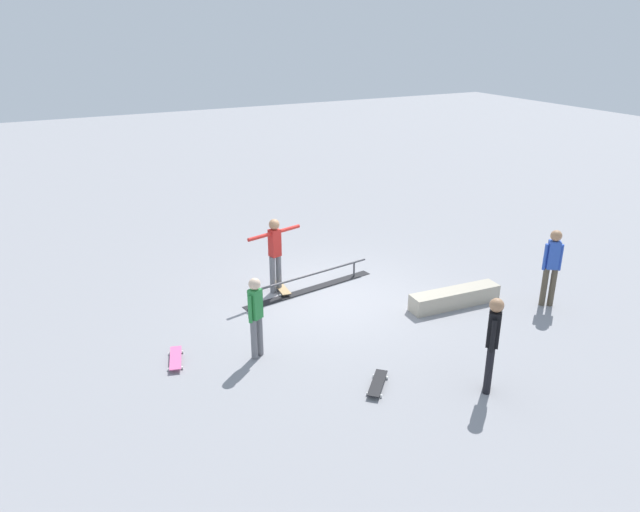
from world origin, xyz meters
name	(u,v)px	position (x,y,z in m)	size (l,w,h in m)	color
ground_plane	(332,297)	(0.00, 0.00, 0.00)	(60.00, 60.00, 0.00)	gray
grind_rail	(310,283)	(0.26, -0.59, 0.17)	(3.35, 0.76, 0.39)	black
skate_ledge	(455,298)	(-2.14, 1.53, 0.18)	(2.05, 0.42, 0.36)	#B2A893
skater_main	(275,250)	(0.98, -0.85, 0.99)	(1.35, 0.42, 1.71)	slate
skateboard_main	(281,288)	(0.86, -0.84, 0.07)	(0.31, 0.81, 0.09)	tan
bystander_blue_shirt	(552,264)	(-3.90, 2.40, 0.96)	(0.36, 0.29, 1.69)	brown
bystander_black_shirt	(492,340)	(-0.61, 4.25, 0.94)	(0.32, 0.32, 1.67)	black
bystander_green_shirt	(256,313)	(2.36, 1.54, 0.87)	(0.34, 0.25, 1.54)	slate
loose_skateboard_black	(378,383)	(0.95, 3.36, 0.07)	(0.69, 0.72, 0.09)	black
loose_skateboard_pink	(176,358)	(3.73, 1.05, 0.07)	(0.41, 0.82, 0.09)	#E05993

